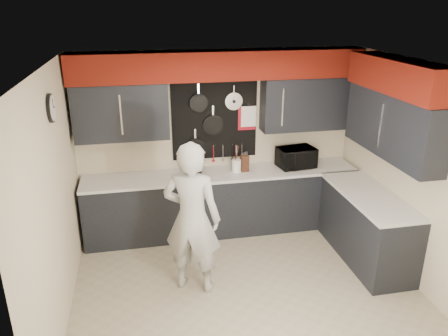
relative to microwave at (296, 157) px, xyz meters
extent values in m
plane|color=tan|center=(-1.10, -1.45, -1.07)|extent=(4.00, 4.00, 0.00)
cube|color=beige|center=(-1.10, 0.29, 0.23)|extent=(4.00, 0.01, 2.60)
cube|color=black|center=(-2.43, 0.14, 0.76)|extent=(1.24, 0.32, 0.75)
cube|color=black|center=(0.18, 0.14, 0.76)|extent=(1.34, 0.32, 0.75)
cube|color=#65150B|center=(-1.10, 0.12, 1.33)|extent=(3.94, 0.36, 0.38)
cube|color=black|center=(-1.15, 0.28, 0.56)|extent=(1.22, 0.03, 1.15)
cylinder|color=black|center=(-1.38, 0.24, 0.81)|extent=(0.26, 0.04, 0.26)
cylinder|color=black|center=(-1.18, 0.24, 0.48)|extent=(0.30, 0.04, 0.30)
cylinder|color=black|center=(-1.44, 0.24, 0.17)|extent=(0.27, 0.04, 0.27)
cylinder|color=silver|center=(-0.88, 0.25, 0.81)|extent=(0.25, 0.02, 0.25)
cube|color=#AD0D1E|center=(-0.68, 0.26, 0.55)|extent=(0.26, 0.01, 0.34)
cube|color=white|center=(-0.66, 0.25, 0.58)|extent=(0.22, 0.01, 0.30)
cylinder|color=silver|center=(-1.60, 0.26, 0.06)|extent=(0.01, 0.01, 0.20)
cylinder|color=silver|center=(-1.46, 0.26, 0.06)|extent=(0.01, 0.01, 0.20)
cylinder|color=silver|center=(-1.32, 0.26, 0.06)|extent=(0.01, 0.01, 0.20)
cylinder|color=silver|center=(-1.18, 0.26, 0.06)|extent=(0.01, 0.01, 0.20)
cylinder|color=silver|center=(-1.04, 0.26, 0.06)|extent=(0.01, 0.01, 0.20)
cylinder|color=silver|center=(-0.90, 0.26, 0.06)|extent=(0.01, 0.01, 0.20)
cylinder|color=silver|center=(-0.75, 0.26, 0.06)|extent=(0.01, 0.01, 0.20)
cube|color=beige|center=(0.89, -1.45, 0.23)|extent=(0.01, 3.50, 2.60)
cube|color=black|center=(0.74, -1.15, 0.76)|extent=(0.32, 1.70, 0.75)
cube|color=#65150B|center=(0.72, -1.15, 1.33)|extent=(0.36, 1.70, 0.38)
cube|color=beige|center=(-3.10, -1.45, 0.23)|extent=(0.01, 3.50, 2.60)
cylinder|color=black|center=(-3.08, -1.05, 1.11)|extent=(0.04, 0.30, 0.30)
cylinder|color=white|center=(-3.06, -1.05, 1.11)|extent=(0.01, 0.26, 0.26)
cube|color=black|center=(-1.10, 0.00, -0.63)|extent=(3.90, 0.60, 0.88)
cube|color=silver|center=(-1.10, -0.02, -0.17)|extent=(3.90, 0.63, 0.04)
cube|color=black|center=(0.60, -1.10, -0.63)|extent=(0.60, 1.60, 0.88)
cube|color=silver|center=(0.58, -1.10, -0.17)|extent=(0.63, 1.60, 0.04)
cube|color=black|center=(-1.10, -0.26, -1.02)|extent=(3.90, 0.06, 0.10)
imported|color=black|center=(0.00, 0.00, 0.00)|extent=(0.57, 0.43, 0.29)
cube|color=#321D10|center=(-0.78, -0.01, -0.03)|extent=(0.11, 0.11, 0.23)
cylinder|color=white|center=(-0.89, 0.00, -0.06)|extent=(0.13, 0.13, 0.17)
cube|color=black|center=(-1.48, 0.01, -0.13)|extent=(0.21, 0.24, 0.03)
cube|color=black|center=(-1.48, 0.09, 0.02)|extent=(0.18, 0.09, 0.29)
cube|color=black|center=(-1.48, 0.01, 0.14)|extent=(0.21, 0.24, 0.06)
cylinder|color=black|center=(-1.48, -0.01, -0.05)|extent=(0.11, 0.11, 0.13)
imported|color=#B2B2B0|center=(-1.70, -1.30, -0.16)|extent=(0.78, 0.67, 1.81)
camera|label=1|loc=(-2.22, -5.67, 2.12)|focal=35.00mm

